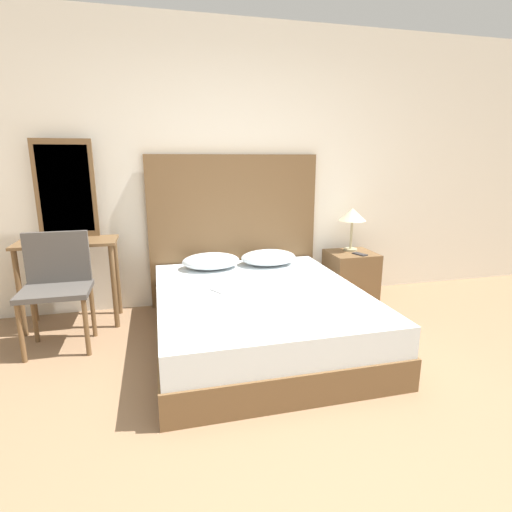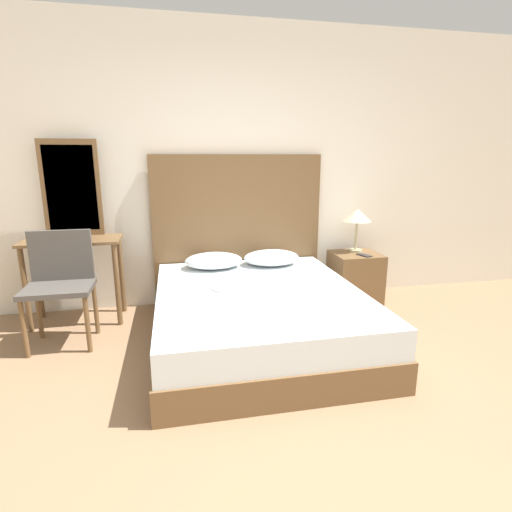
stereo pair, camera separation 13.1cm
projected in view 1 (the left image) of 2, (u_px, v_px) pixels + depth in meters
ground_plane at (314, 475)px, 1.88m from camera, size 16.00×16.00×0.00m
wall_back at (222, 168)px, 3.91m from camera, size 10.00×0.06×2.70m
bed at (259, 316)px, 3.20m from camera, size 1.60×1.92×0.44m
headboard at (234, 230)px, 4.01m from camera, size 1.68×0.05×1.48m
pillow_left at (211, 261)px, 3.74m from camera, size 0.54×0.39×0.14m
pillow_right at (268, 257)px, 3.87m from camera, size 0.54×0.39×0.14m
phone_on_bed at (218, 290)px, 3.12m from camera, size 0.13×0.17×0.01m
nightstand at (350, 276)px, 4.13m from camera, size 0.46×0.44×0.51m
table_lamp at (352, 216)px, 4.07m from camera, size 0.28×0.28×0.44m
phone_on_nightstand at (360, 254)px, 3.97m from camera, size 0.12×0.16×0.01m
vanity_desk at (69, 260)px, 3.45m from camera, size 0.81×0.41×0.76m
vanity_mirror at (65, 189)px, 3.47m from camera, size 0.50×0.03×0.85m
chair at (57, 280)px, 3.07m from camera, size 0.50×0.40×0.89m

